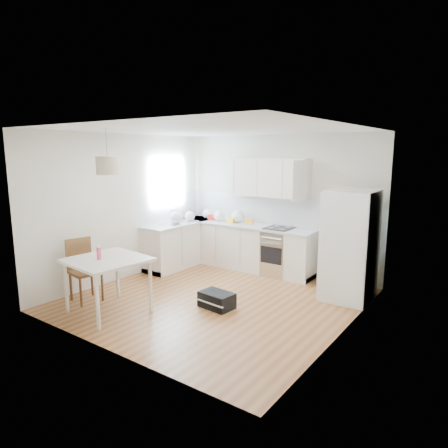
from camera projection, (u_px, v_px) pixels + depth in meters
name	position (u px, v px, depth m)	size (l,w,h in m)	color
floor	(215.00, 299.00, 6.50)	(4.20, 4.20, 0.00)	brown
ceiling	(214.00, 130.00, 6.01)	(4.20, 4.20, 0.00)	white
wall_back	(278.00, 204.00, 7.93)	(4.20, 4.20, 0.00)	beige
wall_left	(125.00, 207.00, 7.46)	(4.20, 4.20, 0.00)	beige
wall_right	(347.00, 234.00, 5.05)	(4.20, 4.20, 0.00)	beige
window_glassblock	(168.00, 182.00, 8.30)	(0.02, 1.00, 1.00)	#BFE0F9
cabinets_back	(244.00, 247.00, 8.20)	(3.00, 0.60, 0.88)	silver
cabinets_left	(181.00, 245.00, 8.41)	(0.60, 1.80, 0.88)	silver
counter_back	(244.00, 225.00, 8.12)	(3.02, 0.64, 0.04)	silver
counter_left	(180.00, 223.00, 8.33)	(0.64, 1.82, 0.04)	silver
backsplash_back	(252.00, 208.00, 8.30)	(3.00, 0.01, 0.58)	white
backsplash_left	(170.00, 207.00, 8.44)	(0.01, 1.80, 0.58)	white
upper_cabinets	(268.00, 177.00, 7.80)	(1.70, 0.32, 0.75)	silver
range_oven	(279.00, 253.00, 7.74)	(0.50, 0.61, 0.88)	silver
sink	(179.00, 223.00, 8.29)	(0.50, 0.80, 0.16)	silver
refrigerator	(351.00, 245.00, 6.43)	(0.85, 0.89, 1.78)	white
dining_table	(107.00, 265.00, 5.88)	(1.15, 1.15, 0.82)	#BCB3A0
dining_chair	(86.00, 271.00, 6.36)	(0.42, 0.42, 1.00)	#472A15
drink_bottle	(99.00, 252.00, 5.80)	(0.06, 0.06, 0.22)	#E43F63
gym_bag	(217.00, 300.00, 6.15)	(0.52, 0.34, 0.24)	black
pendant_lamp	(108.00, 165.00, 5.64)	(0.33, 0.33, 0.25)	#C3B196
grocery_bag_a	(208.00, 214.00, 8.74)	(0.24, 0.20, 0.21)	white
grocery_bag_b	(219.00, 216.00, 8.45)	(0.25, 0.21, 0.22)	white
grocery_bag_c	(238.00, 216.00, 8.25)	(0.29, 0.24, 0.26)	white
grocery_bag_d	(190.00, 216.00, 8.48)	(0.22, 0.19, 0.20)	white
grocery_bag_e	(176.00, 217.00, 8.16)	(0.27, 0.23, 0.25)	white
snack_orange	(249.00, 222.00, 8.12)	(0.14, 0.09, 0.10)	#FE9D16
snack_yellow	(231.00, 220.00, 8.25)	(0.16, 0.10, 0.11)	gold
snack_red	(212.00, 217.00, 8.60)	(0.16, 0.10, 0.11)	red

